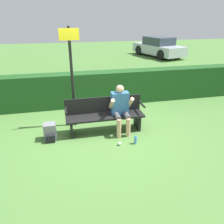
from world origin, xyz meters
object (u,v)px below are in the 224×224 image
at_px(park_bench, 105,114).
at_px(water_bottle, 135,140).
at_px(backpack, 50,132).
at_px(signpost, 72,72).
at_px(person_seated, 121,107).
at_px(parked_car, 158,47).

height_order(park_bench, water_bottle, park_bench).
relative_size(backpack, water_bottle, 2.00).
bearing_deg(signpost, park_bench, -33.05).
xyz_separation_m(person_seated, signpost, (-1.09, 0.57, 0.79)).
distance_m(person_seated, signpost, 1.46).
relative_size(park_bench, person_seated, 1.63).
xyz_separation_m(park_bench, backpack, (-1.34, -0.16, -0.26)).
bearing_deg(person_seated, water_bottle, -74.87).
bearing_deg(backpack, person_seated, 1.68).
bearing_deg(signpost, parked_car, 55.64).
xyz_separation_m(backpack, parked_car, (7.06, 10.03, 0.44)).
distance_m(backpack, water_bottle, 2.00).
height_order(park_bench, parked_car, parked_car).
height_order(backpack, signpost, signpost).
xyz_separation_m(water_bottle, parked_car, (5.16, 10.66, 0.54)).
bearing_deg(parked_car, park_bench, 133.50).
relative_size(park_bench, signpost, 0.77).
relative_size(person_seated, signpost, 0.47).
bearing_deg(water_bottle, park_bench, 125.45).
distance_m(park_bench, backpack, 1.37).
distance_m(backpack, parked_car, 12.28).
relative_size(park_bench, backpack, 4.79).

